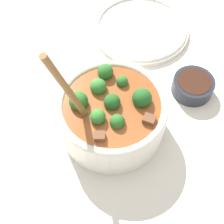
# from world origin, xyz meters

# --- Properties ---
(ground_plane) EXTENTS (4.00, 4.00, 0.00)m
(ground_plane) POSITION_xyz_m (0.00, 0.00, 0.00)
(ground_plane) COLOR silver
(stew_bowl) EXTENTS (0.22, 0.22, 0.28)m
(stew_bowl) POSITION_xyz_m (-0.00, -0.00, 0.06)
(stew_bowl) COLOR white
(stew_bowl) RESTS_ON ground_plane
(condiment_bowl) EXTENTS (0.09, 0.09, 0.04)m
(condiment_bowl) POSITION_xyz_m (0.09, 0.19, 0.02)
(condiment_bowl) COLOR #232833
(condiment_bowl) RESTS_ON ground_plane
(empty_plate) EXTENTS (0.25, 0.25, 0.02)m
(empty_plate) POSITION_xyz_m (-0.12, 0.28, 0.01)
(empty_plate) COLOR silver
(empty_plate) RESTS_ON ground_plane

